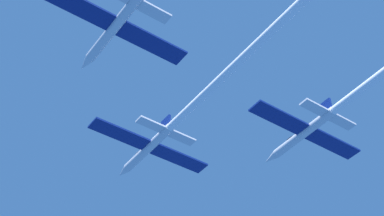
% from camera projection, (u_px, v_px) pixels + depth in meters
% --- Properties ---
extents(jet_lead, '(17.94, 69.14, 2.97)m').
position_uv_depth(jet_lead, '(247.00, 54.00, 71.24)').
color(jet_lead, silver).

